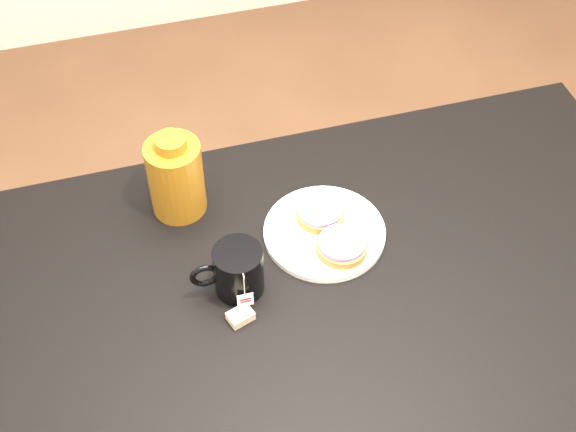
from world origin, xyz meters
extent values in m
cube|color=black|center=(0.00, 0.00, 0.73)|extent=(1.40, 0.90, 0.04)
cylinder|color=black|center=(-0.64, 0.39, 0.35)|extent=(0.06, 0.06, 0.71)
cylinder|color=black|center=(0.64, 0.39, 0.35)|extent=(0.06, 0.06, 0.71)
cylinder|color=white|center=(0.02, 0.16, 0.76)|extent=(0.24, 0.24, 0.01)
torus|color=white|center=(0.02, 0.16, 0.76)|extent=(0.24, 0.24, 0.01)
cylinder|color=brown|center=(0.02, 0.19, 0.77)|extent=(0.10, 0.10, 0.02)
cylinder|color=#9278A2|center=(0.02, 0.19, 0.79)|extent=(0.09, 0.09, 0.01)
cylinder|color=brown|center=(0.04, 0.10, 0.77)|extent=(0.14, 0.14, 0.02)
cylinder|color=#9278A2|center=(0.04, 0.10, 0.79)|extent=(0.12, 0.12, 0.01)
cylinder|color=black|center=(-0.17, 0.08, 0.80)|extent=(0.09, 0.09, 0.10)
cylinder|color=black|center=(-0.17, 0.08, 0.84)|extent=(0.08, 0.08, 0.00)
torus|color=black|center=(-0.23, 0.08, 0.81)|extent=(0.06, 0.01, 0.06)
cylinder|color=beige|center=(-0.17, 0.03, 0.82)|extent=(0.00, 0.00, 0.06)
cube|color=white|center=(-0.17, 0.03, 0.78)|extent=(0.03, 0.00, 0.03)
cube|color=#C6B793|center=(-0.18, 0.01, 0.76)|extent=(0.05, 0.04, 0.02)
cylinder|color=#62380D|center=(-0.24, 0.31, 0.83)|extent=(0.12, 0.12, 0.16)
cylinder|color=#62380D|center=(-0.24, 0.31, 0.93)|extent=(0.06, 0.06, 0.02)
camera|label=1|loc=(-0.32, -0.79, 1.96)|focal=50.00mm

